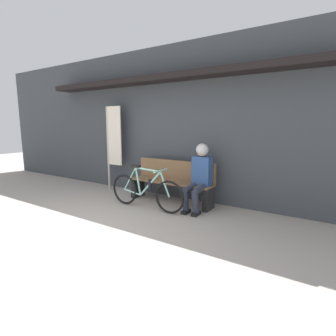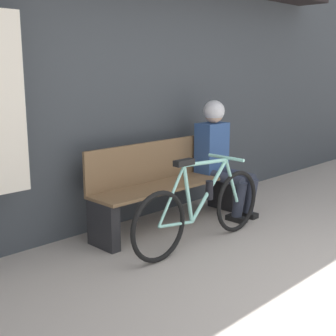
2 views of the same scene
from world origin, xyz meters
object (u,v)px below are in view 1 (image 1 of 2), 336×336
(park_bench_near, at_px, (172,183))
(banner_pole, at_px, (113,140))
(person_seated, at_px, (200,172))
(bicycle, at_px, (146,191))

(park_bench_near, distance_m, banner_pole, 1.90)
(park_bench_near, height_order, person_seated, person_seated)
(bicycle, xyz_separation_m, banner_pole, (-1.53, 0.72, 0.87))
(bicycle, distance_m, banner_pole, 1.90)
(banner_pole, bearing_deg, bicycle, -25.29)
(park_bench_near, distance_m, person_seated, 0.76)
(park_bench_near, height_order, banner_pole, banner_pole)
(park_bench_near, xyz_separation_m, banner_pole, (-1.71, 0.10, 0.80))
(park_bench_near, bearing_deg, bicycle, -106.36)
(bicycle, xyz_separation_m, person_seated, (0.87, 0.51, 0.36))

